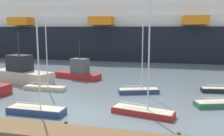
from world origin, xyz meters
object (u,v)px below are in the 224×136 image
at_px(sailboat_5, 139,90).
at_px(cruise_ship, 190,26).
at_px(sailboat_6, 143,110).
at_px(sailboat_3, 223,89).
at_px(fishing_boat_1, 22,73).
at_px(sailboat_1, 45,87).
at_px(sailboat_2, 36,109).
at_px(fishing_boat_0, 79,72).
at_px(sailboat_0, 224,103).

xyz_separation_m(sailboat_5, cruise_ship, (6.54, 33.17, 6.86)).
bearing_deg(sailboat_6, sailboat_3, 62.97).
bearing_deg(fishing_boat_1, sailboat_1, 163.36).
xyz_separation_m(sailboat_3, fishing_boat_1, (-23.37, -0.57, 0.80)).
distance_m(sailboat_2, sailboat_6, 8.34).
distance_m(sailboat_2, fishing_boat_0, 14.03).
bearing_deg(sailboat_1, sailboat_6, -26.54).
xyz_separation_m(fishing_boat_1, cruise_ship, (21.40, 31.31, 6.05)).
relative_size(sailboat_6, fishing_boat_1, 1.02).
bearing_deg(sailboat_2, sailboat_0, 20.67).
distance_m(sailboat_1, sailboat_3, 18.93).
bearing_deg(fishing_boat_0, sailboat_1, -86.28).
height_order(sailboat_0, cruise_ship, cruise_ship).
bearing_deg(sailboat_3, fishing_boat_1, 174.09).
bearing_deg(fishing_boat_0, sailboat_5, -18.49).
bearing_deg(sailboat_2, sailboat_5, 49.70).
xyz_separation_m(sailboat_3, fishing_boat_0, (-17.34, 3.23, 0.56)).
height_order(sailboat_5, cruise_ship, cruise_ship).
distance_m(sailboat_5, cruise_ship, 34.50).
xyz_separation_m(sailboat_6, cruise_ship, (5.31, 39.59, 6.84)).
relative_size(sailboat_0, fishing_boat_1, 0.85).
height_order(fishing_boat_0, cruise_ship, cruise_ship).
relative_size(sailboat_1, fishing_boat_1, 0.88).
bearing_deg(sailboat_2, cruise_ship, 71.75).
relative_size(sailboat_2, fishing_boat_1, 0.89).
xyz_separation_m(sailboat_3, sailboat_6, (-7.28, -8.85, 0.02)).
distance_m(sailboat_0, fishing_boat_0, 18.56).
bearing_deg(sailboat_1, sailboat_2, -67.33).
height_order(sailboat_1, cruise_ship, cruise_ship).
bearing_deg(sailboat_0, sailboat_2, -178.26).
relative_size(sailboat_3, sailboat_5, 0.92).
xyz_separation_m(sailboat_5, sailboat_6, (1.23, -6.42, 0.02)).
height_order(sailboat_3, sailboat_5, sailboat_5).
distance_m(sailboat_1, fishing_boat_0, 6.92).
height_order(sailboat_0, fishing_boat_1, sailboat_0).
height_order(sailboat_1, sailboat_3, sailboat_1).
relative_size(sailboat_0, sailboat_6, 0.83).
height_order(sailboat_1, sailboat_5, sailboat_5).
relative_size(sailboat_1, sailboat_3, 1.01).
distance_m(sailboat_3, sailboat_5, 8.85).
xyz_separation_m(sailboat_1, fishing_boat_0, (1.25, 6.78, 0.57)).
distance_m(sailboat_1, sailboat_5, 10.15).
distance_m(sailboat_6, fishing_boat_1, 18.11).
relative_size(sailboat_3, sailboat_6, 0.85).
xyz_separation_m(sailboat_1, cruise_ship, (16.63, 34.28, 6.87)).
bearing_deg(sailboat_1, cruise_ship, 62.69).
distance_m(sailboat_6, fishing_boat_0, 15.74).
bearing_deg(sailboat_0, sailboat_3, 62.41).
bearing_deg(sailboat_1, sailboat_5, 4.86).
height_order(sailboat_2, sailboat_6, sailboat_6).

